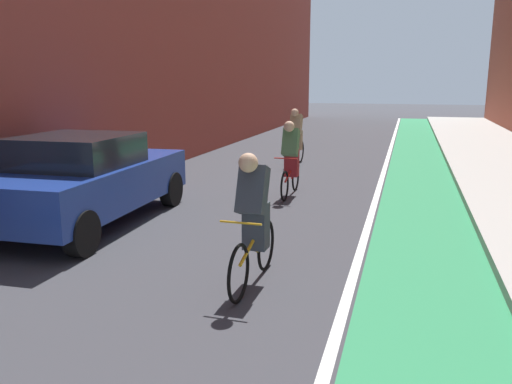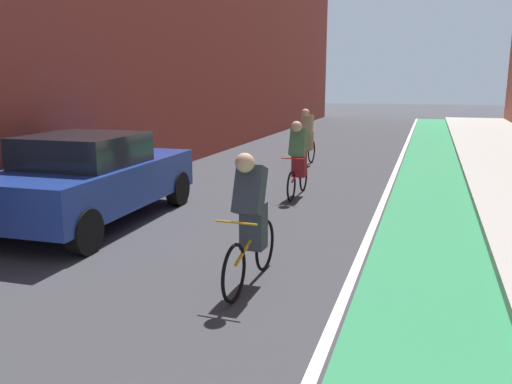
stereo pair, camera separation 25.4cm
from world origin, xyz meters
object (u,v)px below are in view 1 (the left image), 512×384
object	(u,v)px
parked_sedan_blue	(85,179)
cyclist_far	(296,136)
cyclist_mid	(254,216)
cyclist_trailing	(291,156)

from	to	relation	value
parked_sedan_blue	cyclist_far	xyz separation A→B (m)	(2.09, 7.23, 0.07)
cyclist_mid	cyclist_far	size ratio (longest dim) A/B	0.99
parked_sedan_blue	cyclist_mid	world-z (taller)	cyclist_mid
parked_sedan_blue	cyclist_trailing	xyz separation A→B (m)	(2.82, 3.17, 0.06)
cyclist_trailing	cyclist_mid	bearing A→B (deg)	-82.57
cyclist_mid	cyclist_far	xyz separation A→B (m)	(-1.38, 9.00, 0.00)
cyclist_mid	cyclist_trailing	world-z (taller)	cyclist_mid
parked_sedan_blue	cyclist_mid	distance (m)	3.90
cyclist_mid	cyclist_trailing	bearing A→B (deg)	97.43
cyclist_trailing	cyclist_far	bearing A→B (deg)	100.32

